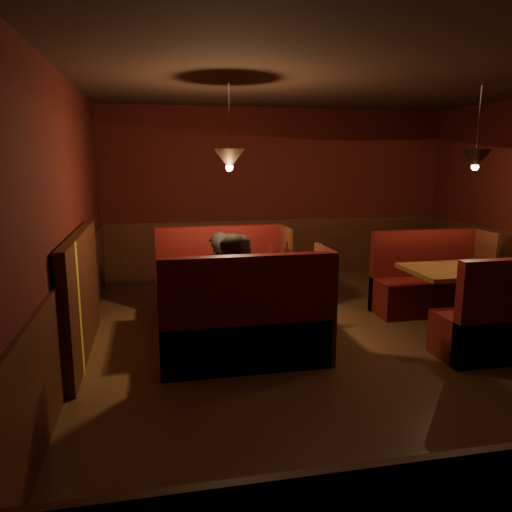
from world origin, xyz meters
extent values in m
cube|color=brown|center=(0.00, 0.00, -0.01)|extent=(6.00, 7.00, 0.01)
cube|color=black|center=(0.00, 0.00, 2.90)|extent=(6.00, 7.00, 0.01)
cube|color=#3C0E11|center=(0.00, 3.50, 1.45)|extent=(6.00, 0.01, 2.90)
cube|color=#3C0E11|center=(-3.00, 0.00, 1.45)|extent=(0.01, 7.00, 2.90)
cube|color=#32180B|center=(0.00, 3.48, 0.50)|extent=(6.00, 0.04, 1.00)
cube|color=#32180B|center=(-2.98, 0.00, 0.50)|extent=(0.04, 7.00, 1.00)
cube|color=#32180B|center=(-2.92, 0.40, 0.65)|extent=(0.10, 2.20, 1.30)
cube|color=gold|center=(-2.87, -0.15, 0.65)|extent=(0.01, 0.12, 1.30)
cylinder|color=#333333|center=(-1.30, 0.58, 2.45)|extent=(0.01, 0.01, 0.80)
cone|color=black|center=(-1.30, 0.58, 2.05)|extent=(0.34, 0.34, 0.22)
sphere|color=#FFBF72|center=(-1.30, 0.58, 1.96)|extent=(0.08, 0.08, 0.08)
cylinder|color=#333333|center=(1.46, 0.18, 2.45)|extent=(0.01, 0.01, 0.80)
cone|color=black|center=(1.46, 0.18, 2.05)|extent=(0.34, 0.34, 0.22)
sphere|color=#FFBF72|center=(1.46, 0.18, 1.96)|extent=(0.08, 0.08, 0.08)
cube|color=#543819|center=(-1.30, 0.58, 0.81)|extent=(1.56, 0.95, 0.06)
cylinder|color=#32180B|center=(-1.30, 0.58, 0.39)|extent=(0.16, 0.16, 0.78)
cylinder|color=#32180B|center=(-1.30, 0.58, 0.02)|extent=(0.62, 0.62, 0.04)
cylinder|color=silver|center=(-1.20, 0.45, 0.85)|extent=(0.31, 0.31, 0.02)
cube|color=black|center=(-1.22, 0.49, 0.88)|extent=(0.10, 0.09, 0.04)
ellipsoid|color=silver|center=(-1.29, 0.45, 0.89)|extent=(0.08, 0.08, 0.06)
cube|color=tan|center=(-1.20, 0.35, 0.87)|extent=(0.10, 0.09, 0.04)
cylinder|color=silver|center=(-1.24, 0.40, 0.86)|extent=(0.08, 0.13, 0.01)
cylinder|color=silver|center=(-1.44, 0.76, 0.84)|extent=(0.29, 0.29, 0.02)
ellipsoid|color=beige|center=(-1.42, 0.77, 0.88)|extent=(0.11, 0.11, 0.06)
cube|color=silver|center=(-1.44, 0.75, 0.86)|extent=(0.20, 0.13, 0.00)
cylinder|color=white|center=(-1.01, 0.63, 0.88)|extent=(0.06, 0.06, 0.09)
cylinder|color=white|center=(-0.76, 0.86, 0.92)|extent=(0.08, 0.08, 0.17)
cylinder|color=white|center=(-0.73, 0.37, 0.92)|extent=(0.08, 0.08, 0.17)
cylinder|color=#47230F|center=(-0.63, 0.61, 0.93)|extent=(0.07, 0.07, 0.18)
cylinder|color=#47230F|center=(-0.63, 0.61, 1.05)|extent=(0.03, 0.03, 0.08)
ellipsoid|color=white|center=(-0.87, 0.44, 0.86)|extent=(0.12, 0.10, 0.05)
cube|color=#320508|center=(-1.30, 1.39, 0.25)|extent=(1.67, 0.61, 0.50)
cube|color=#320508|center=(-1.30, 1.63, 0.59)|extent=(1.67, 0.13, 1.17)
cube|color=#32180B|center=(-0.44, 1.39, 0.59)|extent=(0.04, 0.61, 1.17)
cube|color=#320508|center=(-1.30, -0.23, 0.25)|extent=(1.67, 0.61, 0.50)
cube|color=#320508|center=(-1.30, -0.47, 0.59)|extent=(1.67, 0.13, 1.17)
cube|color=#32180B|center=(-0.44, -0.23, 0.59)|extent=(0.04, 0.61, 1.17)
cube|color=#543819|center=(1.46, 0.18, 0.76)|extent=(1.39, 0.89, 0.05)
cylinder|color=#32180B|center=(1.46, 0.18, 0.37)|extent=(0.15, 0.15, 0.73)
cylinder|color=#32180B|center=(1.46, 0.18, 0.02)|extent=(0.59, 0.59, 0.04)
cube|color=#320508|center=(1.46, 0.94, 0.24)|extent=(1.50, 0.58, 0.47)
cube|color=#320508|center=(1.46, 1.16, 0.55)|extent=(1.50, 0.13, 1.10)
cube|color=#32180B|center=(2.23, 0.94, 0.55)|extent=(0.04, 0.58, 1.10)
cube|color=#320508|center=(1.46, -0.58, 0.24)|extent=(1.50, 0.58, 0.47)
imported|color=black|center=(-1.34, 1.21, 0.75)|extent=(0.61, 0.46, 1.51)
imported|color=black|center=(-1.30, -0.01, 0.82)|extent=(0.93, 0.80, 1.65)
camera|label=1|loc=(-2.15, -4.95, 2.06)|focal=35.00mm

